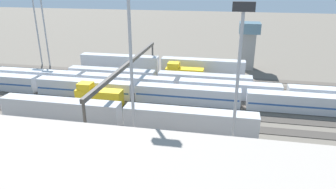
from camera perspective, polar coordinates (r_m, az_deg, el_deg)
ground_plane at (r=69.83m, az=-4.13°, el=-1.10°), size 400.00×400.00×0.00m
track_bed_0 at (r=88.12m, az=-0.73°, el=3.73°), size 140.00×2.80×0.12m
track_bed_1 at (r=83.47m, az=-1.44°, el=2.73°), size 140.00×2.80×0.12m
track_bed_2 at (r=78.86m, az=-2.24°, el=1.62°), size 140.00×2.80×0.12m
track_bed_3 at (r=74.30m, az=-3.13°, el=0.36°), size 140.00×2.80×0.12m
track_bed_4 at (r=69.80m, az=-4.13°, el=-1.05°), size 140.00×2.80×0.12m
track_bed_5 at (r=65.38m, az=-5.28°, el=-2.66°), size 140.00×2.80×0.12m
track_bed_6 at (r=61.04m, az=-6.59°, el=-4.50°), size 140.00×2.80×0.12m
track_bed_7 at (r=56.82m, az=-8.11°, el=-6.62°), size 140.00×2.80×0.12m
track_bed_8 at (r=52.72m, az=-9.89°, el=-9.06°), size 140.00×2.80×0.12m
train_on_track_2 at (r=78.19m, az=-2.11°, el=2.96°), size 47.20×3.00×3.80m
train_on_track_3 at (r=72.39m, az=1.70°, el=1.47°), size 95.60×3.00×3.80m
train_on_track_4 at (r=70.46m, az=-7.95°, el=0.75°), size 139.00×3.06×4.40m
train_on_track_5 at (r=67.67m, az=-12.87°, el=-0.37°), size 10.00×3.00×5.00m
train_on_track_0 at (r=87.63m, az=-1.48°, el=5.37°), size 47.20×3.00×5.00m
train_on_track_7 at (r=55.74m, az=-8.41°, el=-4.26°), size 47.20×3.00×5.00m
train_on_track_1 at (r=81.73m, az=2.91°, el=3.85°), size 10.00×3.00×5.00m
light_mast_0 at (r=100.79m, az=-22.60°, el=15.83°), size 2.80×0.70×31.79m
light_mast_1 at (r=41.74m, az=13.04°, el=5.24°), size 2.80×0.70×23.39m
light_mast_3 at (r=41.85m, az=-7.15°, el=11.62°), size 2.80×0.70×31.18m
signal_gantry at (r=68.40m, az=-7.42°, el=5.21°), size 0.70×45.00×8.80m
control_tower at (r=95.52m, az=14.73°, el=9.39°), size 6.00×6.00×13.88m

